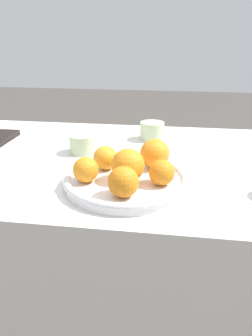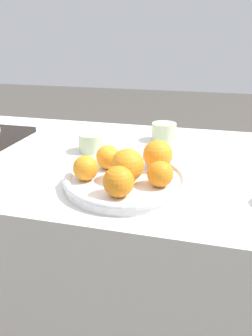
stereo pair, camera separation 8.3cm
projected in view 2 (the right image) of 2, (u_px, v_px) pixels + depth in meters
ground_plane at (107, 327)px, 1.35m from camera, size 12.00×12.00×0.00m
table at (104, 252)px, 1.20m from camera, size 1.57×0.81×0.75m
fruit_platter at (126, 180)px, 0.85m from camera, size 0.32×0.32×0.03m
orange_0 at (158, 155)px, 0.89m from camera, size 0.08×0.08×0.08m
orange_1 at (108, 157)px, 0.89m from camera, size 0.07×0.07×0.07m
orange_2 at (127, 165)px, 0.81m from camera, size 0.08×0.08×0.08m
orange_3 at (86, 168)px, 0.82m from camera, size 0.06×0.06×0.06m
orange_4 at (119, 182)px, 0.74m from camera, size 0.07×0.07×0.07m
orange_5 at (160, 174)px, 0.79m from camera, size 0.06×0.06×0.06m
cup_0 at (92, 143)px, 1.09m from camera, size 0.09×0.09×0.06m
cup_1 at (164, 132)px, 1.20m from camera, size 0.09×0.09×0.07m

